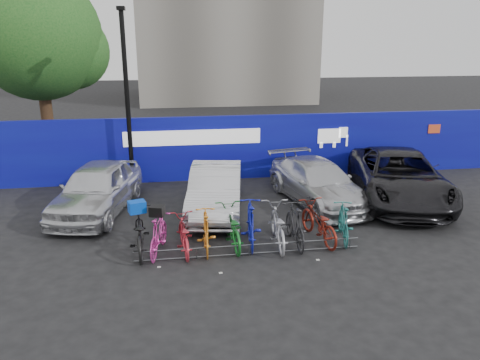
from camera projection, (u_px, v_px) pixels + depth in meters
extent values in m
plane|color=black|center=(245.00, 245.00, 12.12)|extent=(100.00, 100.00, 0.00)
cube|color=#0C0A8A|center=(220.00, 148.00, 17.44)|extent=(22.00, 0.15, 2.40)
cube|color=white|center=(193.00, 137.00, 17.07)|extent=(5.00, 0.02, 0.55)
cube|color=white|center=(329.00, 136.00, 17.84)|extent=(1.20, 0.02, 0.90)
cube|color=#E75128|center=(434.00, 129.00, 18.41)|extent=(0.50, 0.02, 0.35)
cylinder|color=#382314|center=(47.00, 114.00, 19.99)|extent=(0.50, 0.50, 4.00)
sphere|color=#174C1A|center=(37.00, 36.00, 19.05)|extent=(5.20, 5.20, 5.20)
sphere|color=#174C1A|center=(71.00, 51.00, 19.68)|extent=(3.20, 3.20, 3.20)
cylinder|color=black|center=(128.00, 104.00, 15.89)|extent=(0.16, 0.16, 6.00)
cube|color=black|center=(121.00, 8.00, 15.00)|extent=(0.25, 0.50, 0.12)
cylinder|color=#595B60|center=(249.00, 245.00, 11.47)|extent=(5.60, 0.03, 0.03)
cylinder|color=#595B60|center=(249.00, 253.00, 11.54)|extent=(5.60, 0.03, 0.03)
cylinder|color=#595B60|center=(142.00, 257.00, 11.14)|extent=(0.03, 0.03, 0.28)
cylinder|color=#595B60|center=(196.00, 254.00, 11.33)|extent=(0.03, 0.03, 0.28)
cylinder|color=#595B60|center=(249.00, 250.00, 11.51)|extent=(0.03, 0.03, 0.28)
cylinder|color=#595B60|center=(300.00, 247.00, 11.70)|extent=(0.03, 0.03, 0.28)
cylinder|color=#595B60|center=(350.00, 243.00, 11.88)|extent=(0.03, 0.03, 0.28)
imported|color=silver|center=(97.00, 189.00, 14.17)|extent=(2.78, 4.80, 1.54)
imported|color=silver|center=(216.00, 190.00, 14.23)|extent=(2.17, 4.52, 1.43)
imported|color=silver|center=(318.00, 182.00, 15.09)|extent=(2.75, 4.91, 1.34)
imported|color=black|center=(399.00, 177.00, 15.26)|extent=(4.00, 6.25, 1.60)
imported|color=black|center=(139.00, 232.00, 11.59)|extent=(0.84, 2.06, 1.06)
imported|color=#D6339C|center=(158.00, 234.00, 11.54)|extent=(0.82, 1.73, 1.00)
imported|color=red|center=(183.00, 235.00, 11.64)|extent=(0.73, 1.76, 0.90)
imported|color=orange|center=(206.00, 231.00, 11.71)|extent=(0.56, 1.75, 1.04)
imported|color=#156921|center=(232.00, 227.00, 11.97)|extent=(0.80, 1.99, 1.02)
imported|color=#141BA3|center=(251.00, 223.00, 12.04)|extent=(0.75, 1.95, 1.14)
imported|color=#9D9EA4|center=(277.00, 226.00, 12.01)|extent=(0.84, 2.05, 1.05)
imported|color=#252528|center=(295.00, 225.00, 12.00)|extent=(0.53, 1.81, 1.08)
imported|color=maroon|center=(318.00, 223.00, 12.25)|extent=(0.99, 2.02, 1.01)
imported|color=#1F6864|center=(343.00, 222.00, 12.28)|extent=(0.83, 1.73, 1.00)
cube|color=#063FC4|center=(137.00, 207.00, 11.39)|extent=(0.47, 0.41, 0.29)
cube|color=black|center=(157.00, 211.00, 11.35)|extent=(0.41, 0.38, 0.25)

